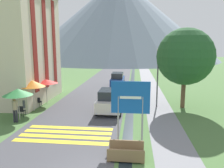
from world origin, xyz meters
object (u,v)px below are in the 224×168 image
at_px(cafe_chair_near_right, 21,110).
at_px(cafe_umbrella_rear_red, 46,81).
at_px(tree_by_path, 185,57).
at_px(cafe_chair_far_right, 39,101).
at_px(road_sign, 130,103).
at_px(person_standing_terrace, 15,108).
at_px(parked_car_near, 110,100).
at_px(cafe_umbrella_front_green, 18,92).
at_px(footbridge, 126,153).
at_px(cafe_chair_far_left, 38,101).
at_px(hotel_building, 17,38).
at_px(person_seated_far, 25,105).
at_px(cafe_umbrella_middle_orange, 33,84).
at_px(parked_car_far, 118,80).
at_px(streetlamp, 158,72).

height_order(cafe_chair_near_right, cafe_umbrella_rear_red, cafe_umbrella_rear_red).
bearing_deg(tree_by_path, cafe_chair_far_right, -174.09).
distance_m(road_sign, person_standing_terrace, 8.46).
relative_size(parked_car_near, person_standing_terrace, 2.25).
distance_m(cafe_chair_far_right, person_standing_terrace, 3.80).
height_order(cafe_umbrella_front_green, cafe_umbrella_rear_red, cafe_umbrella_front_green).
relative_size(footbridge, cafe_chair_far_left, 2.00).
distance_m(hotel_building, person_standing_terrace, 8.17).
xyz_separation_m(footbridge, person_seated_far, (-8.17, 6.08, 0.48)).
height_order(cafe_chair_far_left, cafe_umbrella_middle_orange, cafe_umbrella_middle_orange).
xyz_separation_m(cafe_umbrella_rear_red, person_seated_far, (-0.51, -3.11, -1.33)).
bearing_deg(tree_by_path, parked_car_far, 124.62).
bearing_deg(road_sign, cafe_chair_near_right, 155.15).
bearing_deg(cafe_umbrella_rear_red, cafe_chair_far_right, -97.67).
height_order(cafe_umbrella_front_green, person_standing_terrace, cafe_umbrella_front_green).
relative_size(cafe_chair_far_right, cafe_umbrella_front_green, 0.37).
bearing_deg(streetlamp, cafe_umbrella_front_green, -156.00).
relative_size(parked_car_near, cafe_chair_far_left, 4.60).
bearing_deg(cafe_umbrella_middle_orange, cafe_umbrella_front_green, -91.79).
bearing_deg(cafe_umbrella_front_green, footbridge, -30.50).
height_order(parked_car_far, person_standing_terrace, parked_car_far).
height_order(road_sign, cafe_chair_near_right, road_sign).
bearing_deg(road_sign, cafe_umbrella_rear_red, 135.21).
bearing_deg(person_standing_terrace, parked_car_far, 67.27).
distance_m(cafe_chair_near_right, cafe_chair_far_right, 2.61).
bearing_deg(footbridge, cafe_umbrella_front_green, 149.50).
bearing_deg(footbridge, parked_car_near, 102.39).
xyz_separation_m(road_sign, tree_by_path, (4.33, 7.65, 2.04)).
relative_size(hotel_building, cafe_chair_far_right, 12.90).
height_order(cafe_umbrella_rear_red, tree_by_path, tree_by_path).
bearing_deg(cafe_chair_near_right, cafe_umbrella_rear_red, 107.67).
bearing_deg(tree_by_path, parked_car_near, -163.48).
bearing_deg(cafe_chair_far_left, road_sign, -67.23).
bearing_deg(person_seated_far, parked_car_near, 10.42).
distance_m(cafe_chair_far_right, person_seated_far, 1.78).
bearing_deg(streetlamp, cafe_chair_near_right, -159.19).
xyz_separation_m(cafe_umbrella_front_green, person_standing_terrace, (0.02, -0.56, -1.01)).
height_order(cafe_umbrella_middle_orange, person_seated_far, cafe_umbrella_middle_orange).
bearing_deg(footbridge, cafe_umbrella_middle_orange, 138.89).
height_order(hotel_building, cafe_chair_far_right, hotel_building).
height_order(cafe_umbrella_rear_red, streetlamp, streetlamp).
relative_size(parked_car_near, cafe_chair_far_right, 4.60).
height_order(hotel_building, person_standing_terrace, hotel_building).
bearing_deg(parked_car_near, cafe_umbrella_front_green, -156.73).
relative_size(hotel_building, cafe_chair_near_right, 12.90).
relative_size(parked_car_near, cafe_chair_near_right, 4.60).
bearing_deg(cafe_chair_near_right, cafe_umbrella_front_green, -52.75).
distance_m(person_seated_far, streetlamp, 11.12).
bearing_deg(hotel_building, tree_by_path, -3.30).
height_order(person_standing_terrace, streetlamp, streetlamp).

